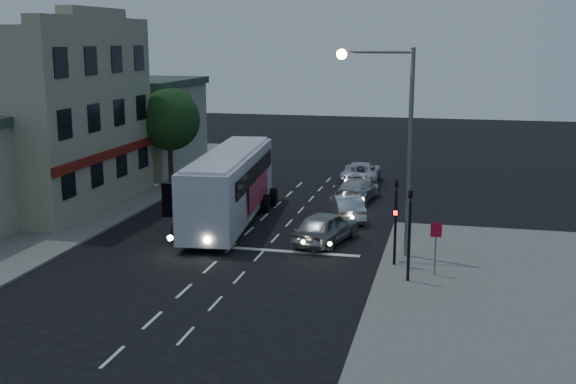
% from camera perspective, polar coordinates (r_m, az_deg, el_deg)
% --- Properties ---
extents(ground, '(120.00, 120.00, 0.00)m').
position_cam_1_polar(ground, '(31.73, -5.61, -5.40)').
color(ground, black).
extents(sidewalk_near, '(12.00, 24.00, 0.12)m').
position_cam_1_polar(sidewalk_near, '(26.59, 19.31, -9.43)').
color(sidewalk_near, slate).
rests_on(sidewalk_near, ground).
extents(sidewalk_far, '(12.00, 50.00, 0.12)m').
position_cam_1_polar(sidewalk_far, '(44.18, -18.41, -0.88)').
color(sidewalk_far, slate).
rests_on(sidewalk_far, ground).
extents(road_markings, '(8.00, 30.55, 0.01)m').
position_cam_1_polar(road_markings, '(34.41, -1.82, -3.94)').
color(road_markings, silver).
rests_on(road_markings, ground).
extents(tour_bus, '(3.71, 12.43, 3.75)m').
position_cam_1_polar(tour_bus, '(37.67, -4.63, 0.60)').
color(tour_bus, silver).
rests_on(tour_bus, ground).
extents(car_suv, '(2.93, 4.81, 1.53)m').
position_cam_1_polar(car_suv, '(34.08, 3.00, -2.79)').
color(car_suv, '#949494').
rests_on(car_suv, ground).
extents(car_sedan_a, '(2.60, 4.30, 1.34)m').
position_cam_1_polar(car_sedan_a, '(38.55, 4.66, -1.20)').
color(car_sedan_a, silver).
rests_on(car_sedan_a, ground).
extents(car_sedan_b, '(2.49, 4.85, 1.35)m').
position_cam_1_polar(car_sedan_b, '(43.10, 5.51, 0.21)').
color(car_sedan_b, '#B9B9BD').
rests_on(car_sedan_b, ground).
extents(car_sedan_c, '(2.67, 5.35, 1.46)m').
position_cam_1_polar(car_sedan_c, '(48.19, 5.78, 1.53)').
color(car_sedan_c, silver).
rests_on(car_sedan_c, ground).
extents(traffic_signal_main, '(0.25, 0.35, 4.10)m').
position_cam_1_polar(traffic_signal_main, '(30.35, 8.51, -1.55)').
color(traffic_signal_main, black).
rests_on(traffic_signal_main, sidewalk_near).
extents(traffic_signal_side, '(0.18, 0.15, 4.10)m').
position_cam_1_polar(traffic_signal_side, '(28.39, 9.59, -2.53)').
color(traffic_signal_side, black).
rests_on(traffic_signal_side, sidewalk_near).
extents(regulatory_sign, '(0.45, 0.12, 2.20)m').
position_cam_1_polar(regulatory_sign, '(29.49, 11.60, -3.72)').
color(regulatory_sign, slate).
rests_on(regulatory_sign, sidewalk_near).
extents(streetlight, '(3.32, 0.44, 9.00)m').
position_cam_1_polar(streetlight, '(31.18, 8.45, 5.01)').
color(streetlight, slate).
rests_on(streetlight, sidewalk_near).
extents(main_building, '(10.12, 12.00, 11.00)m').
position_cam_1_polar(main_building, '(43.89, -19.92, 5.69)').
color(main_building, '#A29C88').
rests_on(main_building, sidewalk_far).
extents(low_building_north, '(9.40, 9.40, 6.50)m').
position_cam_1_polar(low_building_north, '(54.29, -12.54, 5.33)').
color(low_building_north, '#A29C8C').
rests_on(low_building_north, sidewalk_far).
extents(street_tree, '(4.00, 4.00, 6.20)m').
position_cam_1_polar(street_tree, '(47.50, -9.37, 5.88)').
color(street_tree, black).
rests_on(street_tree, sidewalk_far).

